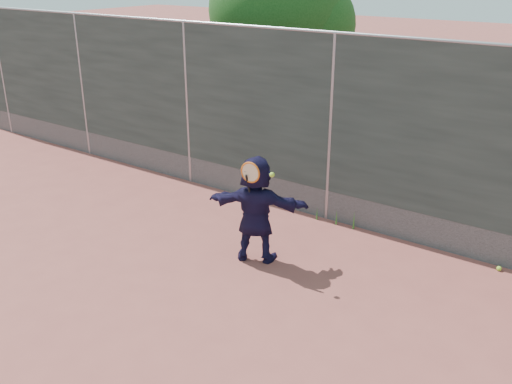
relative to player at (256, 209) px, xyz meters
The scene contains 7 objects.
ground 1.86m from the player, 85.13° to the right, with size 80.00×80.00×0.00m, color #9E4C42.
player is the anchor object (origin of this frame).
ball_ground 3.46m from the player, 29.47° to the left, with size 0.07×0.07×0.07m, color #A3D72F.
fence 1.99m from the player, 85.46° to the left, with size 20.00×0.06×3.03m.
swing_action 0.64m from the player, 67.69° to the right, with size 0.52×0.13×0.51m.
tree_left 5.97m from the player, 119.07° to the left, with size 3.15×3.00×4.53m.
weed_clump 1.86m from the player, 75.51° to the left, with size 0.68×0.07×0.30m.
Camera 1 is at (4.08, -4.22, 3.95)m, focal length 40.00 mm.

